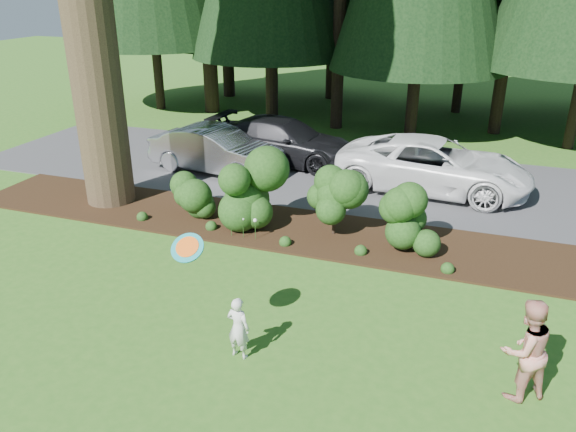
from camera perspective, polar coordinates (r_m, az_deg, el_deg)
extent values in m
plane|color=#30621C|center=(10.98, -8.15, -7.66)|extent=(80.00, 80.00, 0.00)
cube|color=black|center=(13.59, -1.94, -1.01)|extent=(16.00, 2.50, 0.05)
cube|color=#38383A|center=(17.35, 3.16, 4.38)|extent=(22.00, 6.00, 0.03)
sphere|color=#183811|center=(14.11, -9.65, 2.39)|extent=(1.08, 1.08, 1.08)
cylinder|color=black|center=(14.30, -9.51, 0.48)|extent=(0.08, 0.08, 0.30)
sphere|color=#183811|center=(13.10, -3.21, 2.33)|extent=(1.35, 1.35, 1.35)
cylinder|color=black|center=(13.40, -3.14, -0.81)|extent=(0.08, 0.08, 0.30)
sphere|color=#183811|center=(12.87, 4.75, 1.36)|extent=(1.26, 1.26, 1.26)
cylinder|color=black|center=(13.13, 4.65, -1.37)|extent=(0.08, 0.08, 0.30)
sphere|color=#183811|center=(12.44, 12.52, -0.48)|extent=(1.17, 1.17, 1.17)
cylinder|color=black|center=(12.67, 12.30, -2.82)|extent=(0.08, 0.08, 0.30)
cylinder|color=#183811|center=(13.01, -5.78, -1.18)|extent=(0.01, 0.01, 0.50)
sphere|color=white|center=(12.90, -5.83, -0.09)|extent=(0.09, 0.09, 0.09)
cylinder|color=#183811|center=(12.89, -4.57, -1.37)|extent=(0.01, 0.01, 0.50)
sphere|color=white|center=(12.78, -4.61, -0.27)|extent=(0.09, 0.09, 0.09)
cylinder|color=#183811|center=(12.78, -3.34, -1.55)|extent=(0.01, 0.01, 0.50)
sphere|color=white|center=(12.67, -3.37, -0.44)|extent=(0.09, 0.09, 0.09)
cylinder|color=black|center=(25.57, -7.96, 20.61)|extent=(0.50, 0.50, 9.10)
cylinder|color=black|center=(22.52, 5.45, 19.95)|extent=(0.50, 0.50, 8.75)
cylinder|color=black|center=(23.81, 21.81, 19.54)|extent=(0.50, 0.50, 9.45)
imported|color=#A7A7AB|center=(17.34, -7.29, 6.67)|extent=(4.38, 2.04, 1.39)
imported|color=white|center=(16.15, 14.60, 5.03)|extent=(5.45, 2.81, 1.47)
imported|color=black|center=(18.16, -0.50, 7.65)|extent=(5.02, 2.38, 1.41)
imported|color=silver|center=(8.96, -5.06, -11.24)|extent=(0.42, 0.30, 1.06)
imported|color=red|center=(8.69, 22.97, -12.42)|extent=(0.97, 0.92, 1.58)
cylinder|color=teal|center=(8.46, -10.19, -3.20)|extent=(0.52, 0.43, 0.33)
cylinder|color=orange|center=(8.45, -10.19, -3.11)|extent=(0.36, 0.30, 0.23)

